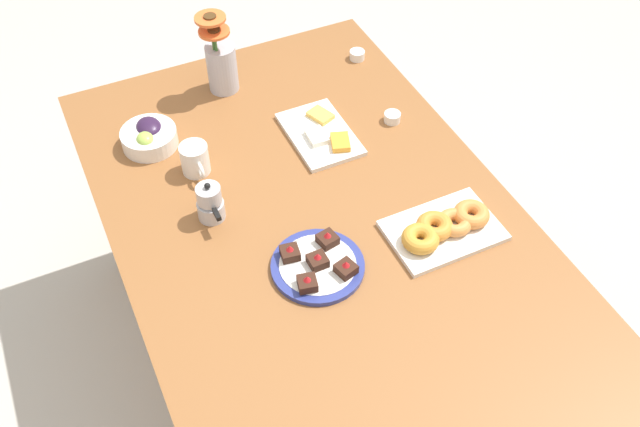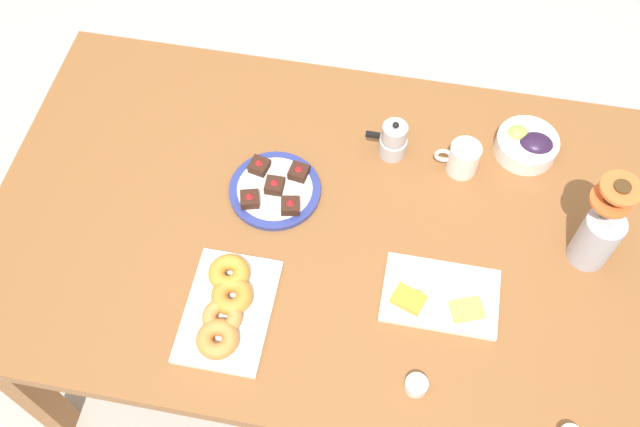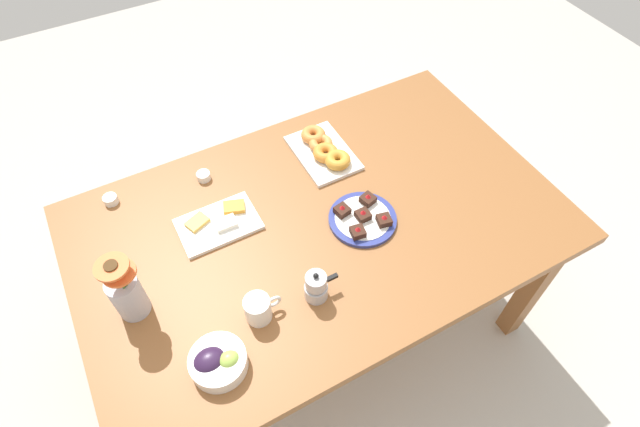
{
  "view_description": "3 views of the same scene",
  "coord_description": "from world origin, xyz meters",
  "px_view_note": "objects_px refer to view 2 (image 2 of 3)",
  "views": [
    {
      "loc": [
        1.08,
        -0.51,
        2.1
      ],
      "look_at": [
        0.0,
        0.0,
        0.78
      ],
      "focal_mm": 40.0,
      "sensor_mm": 36.0,
      "label": 1
    },
    {
      "loc": [
        -0.16,
        0.86,
        2.21
      ],
      "look_at": [
        0.0,
        0.0,
        0.78
      ],
      "focal_mm": 40.0,
      "sensor_mm": 36.0,
      "label": 2
    },
    {
      "loc": [
        -0.47,
        -0.88,
        2.06
      ],
      "look_at": [
        0.0,
        0.0,
        0.78
      ],
      "focal_mm": 28.0,
      "sensor_mm": 36.0,
      "label": 3
    }
  ],
  "objects_px": {
    "croissant_platter": "(227,307)",
    "dessert_plate": "(275,189)",
    "dining_table": "(320,240)",
    "grape_bowl": "(527,145)",
    "coffee_mug": "(463,158)",
    "cheese_platter": "(439,296)",
    "jam_cup_berry": "(416,385)",
    "flower_vase": "(598,235)",
    "moka_pot": "(393,140)"
  },
  "relations": [
    {
      "from": "dessert_plate",
      "to": "cheese_platter",
      "type": "bearing_deg",
      "value": 153.66
    },
    {
      "from": "cheese_platter",
      "to": "moka_pot",
      "type": "distance_m",
      "value": 0.42
    },
    {
      "from": "dining_table",
      "to": "cheese_platter",
      "type": "distance_m",
      "value": 0.35
    },
    {
      "from": "grape_bowl",
      "to": "moka_pot",
      "type": "xyz_separation_m",
      "value": [
        0.33,
        0.07,
        0.02
      ]
    },
    {
      "from": "croissant_platter",
      "to": "flower_vase",
      "type": "xyz_separation_m",
      "value": [
        -0.79,
        -0.29,
        0.07
      ]
    },
    {
      "from": "grape_bowl",
      "to": "dining_table",
      "type": "bearing_deg",
      "value": 32.59
    },
    {
      "from": "coffee_mug",
      "to": "dining_table",
      "type": "bearing_deg",
      "value": 34.75
    },
    {
      "from": "grape_bowl",
      "to": "cheese_platter",
      "type": "bearing_deg",
      "value": 68.68
    },
    {
      "from": "jam_cup_berry",
      "to": "dining_table",
      "type": "bearing_deg",
      "value": -52.9
    },
    {
      "from": "grape_bowl",
      "to": "croissant_platter",
      "type": "bearing_deg",
      "value": 41.85
    },
    {
      "from": "croissant_platter",
      "to": "dessert_plate",
      "type": "distance_m",
      "value": 0.33
    },
    {
      "from": "coffee_mug",
      "to": "flower_vase",
      "type": "height_order",
      "value": "flower_vase"
    },
    {
      "from": "dining_table",
      "to": "croissant_platter",
      "type": "distance_m",
      "value": 0.33
    },
    {
      "from": "jam_cup_berry",
      "to": "cheese_platter",
      "type": "bearing_deg",
      "value": -97.12
    },
    {
      "from": "grape_bowl",
      "to": "jam_cup_berry",
      "type": "bearing_deg",
      "value": 73.08
    },
    {
      "from": "grape_bowl",
      "to": "cheese_platter",
      "type": "xyz_separation_m",
      "value": [
        0.18,
        0.45,
        -0.02
      ]
    },
    {
      "from": "cheese_platter",
      "to": "croissant_platter",
      "type": "xyz_separation_m",
      "value": [
        0.46,
        0.12,
        0.01
      ]
    },
    {
      "from": "coffee_mug",
      "to": "jam_cup_berry",
      "type": "bearing_deg",
      "value": 85.65
    },
    {
      "from": "croissant_platter",
      "to": "dining_table",
      "type": "bearing_deg",
      "value": -121.1
    },
    {
      "from": "cheese_platter",
      "to": "moka_pot",
      "type": "relative_size",
      "value": 2.18
    },
    {
      "from": "dining_table",
      "to": "croissant_platter",
      "type": "relative_size",
      "value": 5.71
    },
    {
      "from": "grape_bowl",
      "to": "dessert_plate",
      "type": "bearing_deg",
      "value": 21.68
    },
    {
      "from": "croissant_platter",
      "to": "dessert_plate",
      "type": "xyz_separation_m",
      "value": [
        -0.03,
        -0.33,
        -0.01
      ]
    },
    {
      "from": "cheese_platter",
      "to": "dining_table",
      "type": "bearing_deg",
      "value": -25.84
    },
    {
      "from": "flower_vase",
      "to": "dining_table",
      "type": "bearing_deg",
      "value": 2.67
    },
    {
      "from": "grape_bowl",
      "to": "croissant_platter",
      "type": "height_order",
      "value": "grape_bowl"
    },
    {
      "from": "dining_table",
      "to": "grape_bowl",
      "type": "bearing_deg",
      "value": -147.41
    },
    {
      "from": "coffee_mug",
      "to": "croissant_platter",
      "type": "bearing_deg",
      "value": 45.48
    },
    {
      "from": "grape_bowl",
      "to": "jam_cup_berry",
      "type": "distance_m",
      "value": 0.7
    },
    {
      "from": "croissant_platter",
      "to": "coffee_mug",
      "type": "bearing_deg",
      "value": -134.52
    },
    {
      "from": "grape_bowl",
      "to": "croissant_platter",
      "type": "xyz_separation_m",
      "value": [
        0.64,
        0.57,
        -0.01
      ]
    },
    {
      "from": "coffee_mug",
      "to": "flower_vase",
      "type": "relative_size",
      "value": 0.42
    },
    {
      "from": "dessert_plate",
      "to": "dining_table",
      "type": "bearing_deg",
      "value": 152.48
    },
    {
      "from": "dining_table",
      "to": "jam_cup_berry",
      "type": "relative_size",
      "value": 33.33
    },
    {
      "from": "dining_table",
      "to": "grape_bowl",
      "type": "xyz_separation_m",
      "value": [
        -0.48,
        -0.3,
        0.12
      ]
    },
    {
      "from": "croissant_platter",
      "to": "moka_pot",
      "type": "relative_size",
      "value": 2.35
    },
    {
      "from": "croissant_platter",
      "to": "dessert_plate",
      "type": "height_order",
      "value": "dessert_plate"
    },
    {
      "from": "coffee_mug",
      "to": "cheese_platter",
      "type": "distance_m",
      "value": 0.37
    },
    {
      "from": "dining_table",
      "to": "flower_vase",
      "type": "relative_size",
      "value": 6.1
    },
    {
      "from": "dessert_plate",
      "to": "jam_cup_berry",
      "type": "bearing_deg",
      "value": 133.06
    },
    {
      "from": "croissant_platter",
      "to": "flower_vase",
      "type": "relative_size",
      "value": 1.07
    },
    {
      "from": "grape_bowl",
      "to": "dessert_plate",
      "type": "xyz_separation_m",
      "value": [
        0.6,
        0.24,
        -0.02
      ]
    },
    {
      "from": "jam_cup_berry",
      "to": "dessert_plate",
      "type": "xyz_separation_m",
      "value": [
        0.4,
        -0.43,
        -0.0
      ]
    },
    {
      "from": "cheese_platter",
      "to": "jam_cup_berry",
      "type": "bearing_deg",
      "value": 82.88
    },
    {
      "from": "cheese_platter",
      "to": "dessert_plate",
      "type": "relative_size",
      "value": 1.15
    },
    {
      "from": "coffee_mug",
      "to": "moka_pot",
      "type": "bearing_deg",
      "value": -5.96
    },
    {
      "from": "grape_bowl",
      "to": "jam_cup_berry",
      "type": "height_order",
      "value": "grape_bowl"
    },
    {
      "from": "dining_table",
      "to": "dessert_plate",
      "type": "xyz_separation_m",
      "value": [
        0.13,
        -0.07,
        0.1
      ]
    },
    {
      "from": "flower_vase",
      "to": "croissant_platter",
      "type": "bearing_deg",
      "value": 20.53
    },
    {
      "from": "flower_vase",
      "to": "moka_pot",
      "type": "relative_size",
      "value": 2.21
    }
  ]
}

